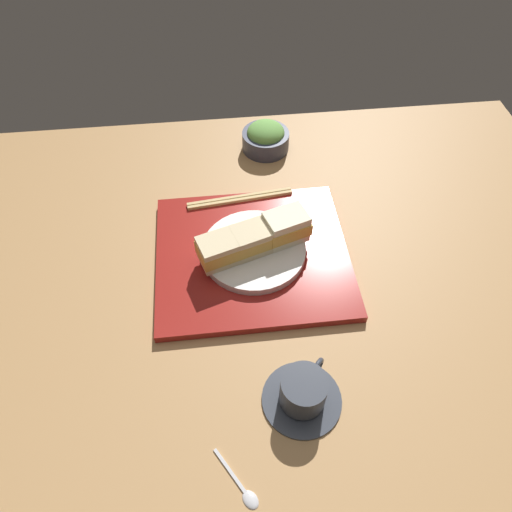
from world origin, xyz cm
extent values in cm
cube|color=tan|center=(0.00, 0.00, -1.50)|extent=(140.00, 100.00, 3.00)
cube|color=maroon|center=(2.86, -2.73, 0.87)|extent=(37.32, 33.79, 1.75)
cylinder|color=silver|center=(2.56, -2.63, 2.55)|extent=(20.13, 20.13, 1.61)
cube|color=#EFE5C1|center=(-3.84, -4.65, 4.20)|extent=(9.18, 7.73, 1.68)
cube|color=gold|center=(-3.84, -4.65, 6.37)|extent=(9.82, 8.26, 2.67)
cube|color=#EFE5C1|center=(-3.84, -4.65, 8.55)|extent=(9.18, 7.73, 1.68)
cube|color=beige|center=(2.56, -2.63, 4.02)|extent=(9.18, 7.73, 1.33)
cube|color=gold|center=(2.56, -2.63, 5.98)|extent=(9.40, 7.86, 2.59)
cube|color=beige|center=(2.56, -2.63, 7.94)|extent=(9.18, 7.73, 1.33)
cube|color=beige|center=(8.97, -0.61, 3.98)|extent=(9.18, 7.73, 1.25)
cube|color=gold|center=(8.97, -0.61, 5.96)|extent=(9.50, 7.96, 2.72)
cube|color=beige|center=(8.97, -0.61, 7.95)|extent=(9.18, 7.73, 1.25)
cylinder|color=#33384C|center=(-3.97, -36.66, 2.24)|extent=(11.26, 11.26, 4.49)
ellipsoid|color=#6BA84C|center=(-3.97, -36.66, 4.49)|extent=(8.95, 8.95, 4.92)
cube|color=tan|center=(3.97, -18.17, 2.10)|extent=(22.69, 3.18, 0.70)
cube|color=tan|center=(3.87, -17.24, 2.10)|extent=(22.69, 3.18, 0.70)
cylinder|color=#333842|center=(-1.88, 26.90, 0.40)|extent=(12.77, 12.77, 0.80)
cylinder|color=#333842|center=(-1.88, 26.90, 3.65)|extent=(7.28, 7.28, 5.70)
cylinder|color=black|center=(-1.88, 26.90, 6.10)|extent=(6.69, 6.69, 0.40)
torus|color=#333842|center=(-4.56, 23.62, 3.65)|extent=(3.14, 3.60, 3.99)
cube|color=silver|center=(10.01, 36.68, 0.25)|extent=(5.02, 7.62, 0.50)
ellipsoid|color=silver|center=(7.71, 40.36, 0.40)|extent=(3.18, 3.43, 0.80)
camera|label=1|loc=(8.55, 54.88, 72.38)|focal=32.84mm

